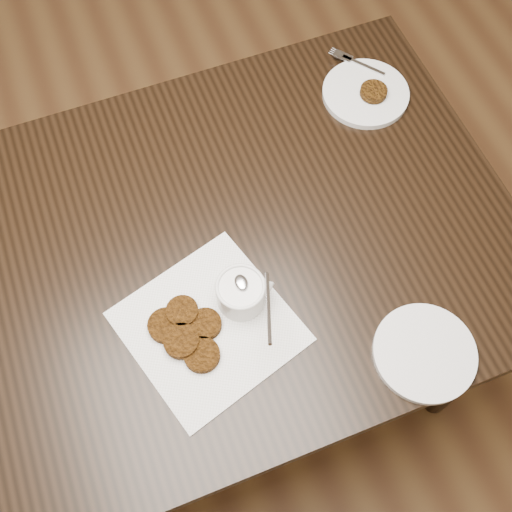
{
  "coord_description": "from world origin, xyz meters",
  "views": [
    {
      "loc": [
        -0.04,
        -0.43,
        1.79
      ],
      "look_at": [
        0.13,
        0.03,
        0.8
      ],
      "focal_mm": 43.34,
      "sensor_mm": 36.0,
      "label": 1
    }
  ],
  "objects_px": {
    "sauce_ramekin": "(240,286)",
    "plate_with_patty": "(366,91)",
    "table": "(199,323)",
    "plate_empty": "(425,353)",
    "napkin": "(209,326)"
  },
  "relations": [
    {
      "from": "table",
      "to": "plate_empty",
      "type": "distance_m",
      "value": 0.61
    },
    {
      "from": "sauce_ramekin",
      "to": "plate_with_patty",
      "type": "relative_size",
      "value": 0.66
    },
    {
      "from": "plate_empty",
      "to": "napkin",
      "type": "bearing_deg",
      "value": 151.22
    },
    {
      "from": "table",
      "to": "plate_with_patty",
      "type": "bearing_deg",
      "value": 24.51
    },
    {
      "from": "napkin",
      "to": "plate_empty",
      "type": "distance_m",
      "value": 0.38
    },
    {
      "from": "napkin",
      "to": "plate_with_patty",
      "type": "xyz_separation_m",
      "value": [
        0.49,
        0.38,
        0.01
      ]
    },
    {
      "from": "table",
      "to": "napkin",
      "type": "relative_size",
      "value": 4.75
    },
    {
      "from": "table",
      "to": "plate_empty",
      "type": "height_order",
      "value": "plate_empty"
    },
    {
      "from": "sauce_ramekin",
      "to": "plate_with_patty",
      "type": "bearing_deg",
      "value": 39.91
    },
    {
      "from": "plate_with_patty",
      "to": "table",
      "type": "bearing_deg",
      "value": -155.49
    },
    {
      "from": "sauce_ramekin",
      "to": "plate_empty",
      "type": "relative_size",
      "value": 0.68
    },
    {
      "from": "plate_with_patty",
      "to": "plate_empty",
      "type": "relative_size",
      "value": 1.03
    },
    {
      "from": "plate_empty",
      "to": "sauce_ramekin",
      "type": "bearing_deg",
      "value": 141.19
    },
    {
      "from": "napkin",
      "to": "sauce_ramekin",
      "type": "bearing_deg",
      "value": 20.76
    },
    {
      "from": "napkin",
      "to": "sauce_ramekin",
      "type": "xyz_separation_m",
      "value": [
        0.07,
        0.03,
        0.06
      ]
    }
  ]
}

